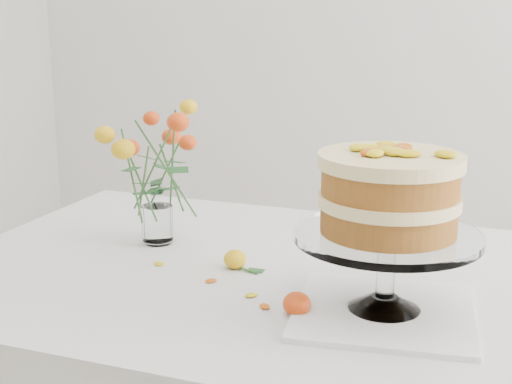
# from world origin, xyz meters

# --- Properties ---
(table) EXTENTS (1.43, 0.93, 0.76)m
(table) POSITION_xyz_m (0.00, 0.00, 0.67)
(table) COLOR tan
(table) RESTS_ON ground
(napkin) EXTENTS (0.34, 0.34, 0.01)m
(napkin) POSITION_xyz_m (0.22, -0.13, 0.76)
(napkin) COLOR white
(napkin) RESTS_ON table
(cake_stand) EXTENTS (0.32, 0.32, 0.29)m
(cake_stand) POSITION_xyz_m (0.22, -0.13, 0.96)
(cake_stand) COLOR white
(cake_stand) RESTS_ON napkin
(rose_vase) EXTENTS (0.25, 0.25, 0.35)m
(rose_vase) POSITION_xyz_m (-0.33, 0.08, 0.96)
(rose_vase) COLOR white
(rose_vase) RESTS_ON table
(loose_rose_near) EXTENTS (0.08, 0.05, 0.04)m
(loose_rose_near) POSITION_xyz_m (-0.10, -0.01, 0.78)
(loose_rose_near) COLOR yellow
(loose_rose_near) RESTS_ON table
(loose_rose_far) EXTENTS (0.09, 0.05, 0.04)m
(loose_rose_far) POSITION_xyz_m (0.08, -0.19, 0.78)
(loose_rose_far) COLOR #C53509
(loose_rose_far) RESTS_ON table
(stray_petal_a) EXTENTS (0.03, 0.02, 0.00)m
(stray_petal_a) POSITION_xyz_m (-0.12, -0.10, 0.76)
(stray_petal_a) COLOR yellow
(stray_petal_a) RESTS_ON table
(stray_petal_b) EXTENTS (0.03, 0.02, 0.00)m
(stray_petal_b) POSITION_xyz_m (-0.02, -0.14, 0.76)
(stray_petal_b) COLOR yellow
(stray_petal_b) RESTS_ON table
(stray_petal_c) EXTENTS (0.03, 0.02, 0.00)m
(stray_petal_c) POSITION_xyz_m (0.02, -0.18, 0.76)
(stray_petal_c) COLOR yellow
(stray_petal_c) RESTS_ON table
(stray_petal_d) EXTENTS (0.03, 0.02, 0.00)m
(stray_petal_d) POSITION_xyz_m (-0.26, -0.05, 0.76)
(stray_petal_d) COLOR yellow
(stray_petal_d) RESTS_ON table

